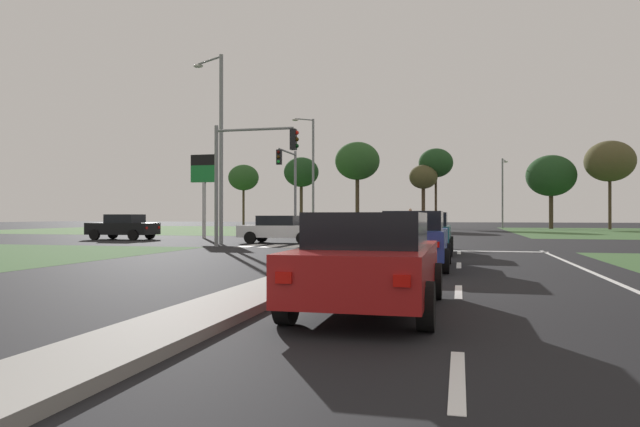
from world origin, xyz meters
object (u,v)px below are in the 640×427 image
(traffic_signal_near_left, at_px, (245,163))
(street_lamp_second, at_px, (219,139))
(car_navy_third, at_px, (402,222))
(street_lamp_third, at_px, (312,170))
(car_white_second, at_px, (281,229))
(street_lamp_fourth, at_px, (503,189))
(traffic_signal_far_left, at_px, (290,178))
(treeline_fifth, at_px, (436,163))
(pedestrian_at_median, at_px, (410,218))
(car_teal_fifth, at_px, (426,233))
(treeline_second, at_px, (301,172))
(treeline_sixth, at_px, (610,161))
(car_red_fourth, at_px, (370,260))
(treeline_near, at_px, (244,178))
(treeline_fourth, at_px, (423,178))
(car_black_near, at_px, (123,227))
(car_blue_sixth, at_px, (415,239))
(treeline_seventh, at_px, (551,176))
(treeline_third, at_px, (357,161))
(fuel_price_totem, at_px, (204,177))

(traffic_signal_near_left, relative_size, street_lamp_second, 0.58)
(car_navy_third, height_order, street_lamp_third, street_lamp_third)
(car_white_second, xyz_separation_m, street_lamp_fourth, (14.30, 41.38, 3.92))
(car_navy_third, relative_size, traffic_signal_far_left, 0.78)
(street_lamp_third, distance_m, treeline_fifth, 25.79)
(pedestrian_at_median, bearing_deg, treeline_fifth, 4.69)
(car_white_second, relative_size, car_teal_fifth, 1.07)
(treeline_second, xyz_separation_m, treeline_sixth, (35.35, -2.69, 0.36))
(car_red_fourth, relative_size, treeline_near, 0.55)
(treeline_near, bearing_deg, treeline_fourth, -1.89)
(street_lamp_third, bearing_deg, treeline_second, 107.75)
(car_navy_third, bearing_deg, traffic_signal_far_left, 76.28)
(street_lamp_third, relative_size, pedestrian_at_median, 5.12)
(traffic_signal_far_left, height_order, street_lamp_second, street_lamp_second)
(car_black_near, xyz_separation_m, traffic_signal_far_left, (9.00, 5.58, 3.25))
(treeline_fifth, xyz_separation_m, treeline_sixth, (18.54, -3.17, -0.49))
(car_white_second, relative_size, street_lamp_fourth, 0.55)
(treeline_near, distance_m, treeline_second, 7.89)
(car_navy_third, xyz_separation_m, car_blue_sixth, (4.54, -42.30, -0.00))
(car_black_near, relative_size, traffic_signal_near_left, 0.73)
(street_lamp_third, distance_m, treeline_seventh, 31.43)
(car_red_fourth, bearing_deg, car_white_second, 111.46)
(car_blue_sixth, relative_size, treeline_fourth, 0.60)
(car_black_near, height_order, traffic_signal_far_left, traffic_signal_far_left)
(car_black_near, bearing_deg, street_lamp_fourth, -32.52)
(treeline_third, xyz_separation_m, treeline_seventh, (22.19, 0.00, -2.15))
(street_lamp_second, distance_m, street_lamp_fourth, 46.35)
(car_navy_third, relative_size, car_teal_fifth, 1.10)
(car_white_second, xyz_separation_m, traffic_signal_far_left, (-1.81, 7.58, 3.29))
(car_black_near, bearing_deg, treeline_sixth, -45.03)
(fuel_price_totem, distance_m, treeline_fifth, 38.55)
(treeline_near, xyz_separation_m, treeline_sixth, (43.22, -2.76, 0.90))
(car_red_fourth, xyz_separation_m, treeline_near, (-26.11, 60.88, 5.66))
(pedestrian_at_median, xyz_separation_m, treeline_third, (-8.58, 25.87, 6.84))
(car_black_near, distance_m, treeline_second, 39.04)
(car_black_near, distance_m, treeline_seventh, 48.34)
(car_blue_sixth, height_order, traffic_signal_far_left, traffic_signal_far_left)
(car_teal_fifth, height_order, treeline_fifth, treeline_fifth)
(street_lamp_fourth, distance_m, treeline_second, 24.70)
(treeline_fourth, relative_size, treeline_sixth, 0.79)
(car_red_fourth, xyz_separation_m, treeline_seventh, (11.39, 59.68, 5.20))
(traffic_signal_near_left, bearing_deg, fuel_price_totem, 124.87)
(fuel_price_totem, height_order, treeline_seventh, treeline_seventh)
(fuel_price_totem, bearing_deg, car_black_near, -142.02)
(treeline_third, height_order, treeline_seventh, treeline_third)
(car_blue_sixth, relative_size, treeline_near, 0.56)
(car_navy_third, xyz_separation_m, car_teal_fifth, (4.50, -36.18, -0.01))
(car_red_fourth, height_order, treeline_seventh, treeline_seventh)
(car_red_fourth, distance_m, treeline_sixth, 60.94)
(treeline_near, bearing_deg, treeline_second, -0.50)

